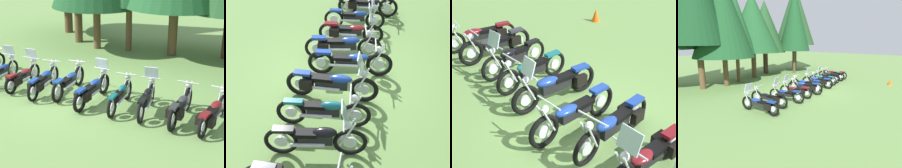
% 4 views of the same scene
% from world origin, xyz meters
% --- Properties ---
extents(ground_plane, '(80.00, 80.00, 0.00)m').
position_xyz_m(ground_plane, '(0.00, 0.00, 0.00)').
color(ground_plane, '#6B934C').
extents(motorcycle_2, '(0.81, 2.13, 1.36)m').
position_xyz_m(motorcycle_2, '(-2.97, -0.49, 0.46)').
color(motorcycle_2, black).
rests_on(motorcycle_2, ground_plane).
extents(motorcycle_3, '(0.90, 2.14, 1.35)m').
position_xyz_m(motorcycle_3, '(-1.92, -0.37, 0.45)').
color(motorcycle_3, black).
rests_on(motorcycle_3, ground_plane).
extents(motorcycle_4, '(1.02, 2.28, 1.03)m').
position_xyz_m(motorcycle_4, '(-0.88, -0.32, 0.47)').
color(motorcycle_4, black).
rests_on(motorcycle_4, ground_plane).
extents(motorcycle_5, '(0.86, 2.38, 1.03)m').
position_xyz_m(motorcycle_5, '(-0.11, 0.19, 0.46)').
color(motorcycle_5, black).
rests_on(motorcycle_5, ground_plane).
extents(motorcycle_6, '(0.79, 2.43, 1.38)m').
position_xyz_m(motorcycle_6, '(1.08, 0.02, 0.48)').
color(motorcycle_6, black).
rests_on(motorcycle_6, ground_plane).
extents(motorcycle_7, '(0.83, 2.19, 1.01)m').
position_xyz_m(motorcycle_7, '(2.11, 0.22, 0.45)').
color(motorcycle_7, black).
rests_on(motorcycle_7, ground_plane).
extents(motorcycle_8, '(0.86, 2.13, 1.38)m').
position_xyz_m(motorcycle_8, '(3.00, 0.39, 0.49)').
color(motorcycle_8, black).
rests_on(motorcycle_8, ground_plane).
extents(motorcycle_9, '(0.79, 2.35, 1.04)m').
position_xyz_m(motorcycle_9, '(4.11, 0.51, 0.46)').
color(motorcycle_9, black).
rests_on(motorcycle_9, ground_plane).
extents(motorcycle_10, '(0.71, 2.39, 1.00)m').
position_xyz_m(motorcycle_10, '(5.06, 0.69, 0.45)').
color(motorcycle_10, black).
rests_on(motorcycle_10, ground_plane).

